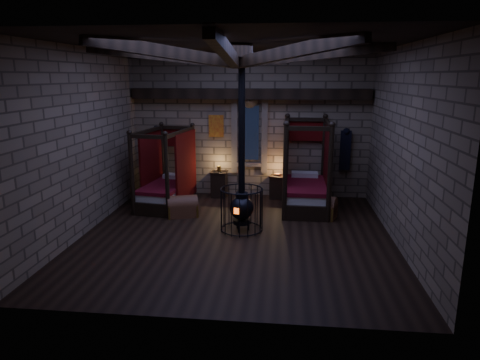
# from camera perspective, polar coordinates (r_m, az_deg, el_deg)

# --- Properties ---
(room) EXTENTS (7.02, 7.02, 4.29)m
(room) POSITION_cam_1_polar(r_m,az_deg,el_deg) (9.30, -0.46, 14.88)
(room) COLOR black
(room) RESTS_ON ground
(bed_left) EXTENTS (1.34, 2.17, 2.13)m
(bed_left) POSITION_cam_1_polar(r_m,az_deg,el_deg) (12.15, -9.75, -0.91)
(bed_left) COLOR black
(bed_left) RESTS_ON ground
(bed_right) EXTENTS (1.24, 2.30, 2.38)m
(bed_right) POSITION_cam_1_polar(r_m,az_deg,el_deg) (11.89, 8.67, -0.87)
(bed_right) COLOR black
(bed_right) RESTS_ON ground
(trunk_left) EXTENTS (0.87, 0.70, 0.56)m
(trunk_left) POSITION_cam_1_polar(r_m,az_deg,el_deg) (11.20, -7.66, -3.57)
(trunk_left) COLOR brown
(trunk_left) RESTS_ON ground
(trunk_right) EXTENTS (0.92, 0.75, 0.59)m
(trunk_right) POSITION_cam_1_polar(r_m,az_deg,el_deg) (11.20, 10.63, -3.62)
(trunk_right) COLOR brown
(trunk_right) RESTS_ON ground
(nightstand_left) EXTENTS (0.51, 0.49, 0.95)m
(nightstand_left) POSITION_cam_1_polar(r_m,az_deg,el_deg) (12.84, -2.79, -0.51)
(nightstand_left) COLOR black
(nightstand_left) RESTS_ON ground
(nightstand_right) EXTENTS (0.51, 0.49, 0.76)m
(nightstand_right) POSITION_cam_1_polar(r_m,az_deg,el_deg) (12.70, 4.98, -0.92)
(nightstand_right) COLOR black
(nightstand_right) RESTS_ON ground
(stove) EXTENTS (1.00, 1.00, 4.05)m
(stove) POSITION_cam_1_polar(r_m,az_deg,el_deg) (9.99, 0.22, -3.38)
(stove) COLOR black
(stove) RESTS_ON ground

